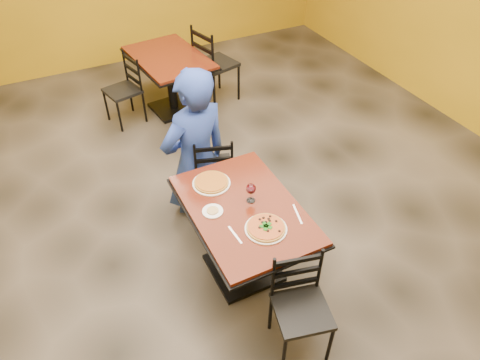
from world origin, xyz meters
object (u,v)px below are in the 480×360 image
pizza_far (211,182)px  wine_glass (251,192)px  pizza_main (266,227)px  side_plate (213,211)px  plate_far (211,183)px  chair_main_far (213,168)px  table_main (244,225)px  chair_second_left (122,91)px  chair_second_right (216,64)px  chair_main_near (302,312)px  plate_main (266,229)px  diner (195,143)px  table_second (170,71)px

pizza_far → wine_glass: size_ratio=1.56×
pizza_main → wine_glass: 0.33m
side_plate → wine_glass: 0.33m
plate_far → chair_main_far: bearing=66.5°
table_main → chair_main_far: 0.96m
chair_second_left → chair_second_right: (1.26, 0.00, 0.09)m
side_plate → chair_main_near: bearing=-71.7°
table_main → plate_main: (0.04, -0.27, 0.20)m
chair_main_near → pizza_main: chair_main_near is taller
plate_main → pizza_far: pizza_far is taller
chair_second_right → plate_main: bearing=148.0°
chair_second_left → side_plate: 2.74m
chair_main_far → chair_second_left: chair_second_left is taller
plate_far → wine_glass: wine_glass is taller
table_main → chair_main_near: chair_main_near is taller
plate_far → wine_glass: size_ratio=1.72×
chair_second_right → table_main: bearing=145.7°
diner → plate_far: bearing=68.8°
plate_main → pizza_far: size_ratio=1.11×
table_main → pizza_main: 0.35m
wine_glass → side_plate: bearing=176.6°
chair_main_far → pizza_far: (-0.25, -0.58, 0.36)m
table_second → chair_second_right: (0.63, 0.00, -0.05)m
table_second → pizza_far: pizza_far is taller
side_plate → wine_glass: wine_glass is taller
plate_main → plate_far: 0.66m
chair_second_left → pizza_main: chair_second_left is taller
diner → chair_main_far: bearing=156.9°
table_second → plate_main: (-0.33, -3.06, 0.20)m
table_main → diner: diner is taller
plate_far → side_plate: (-0.12, -0.30, 0.00)m
table_main → chair_main_near: size_ratio=1.48×
plate_main → pizza_far: 0.66m
chair_second_left → chair_main_far: bearing=-1.4°
wine_glass → chair_main_far: bearing=86.4°
chair_main_near → wine_glass: 0.95m
chair_second_right → wine_glass: bearing=146.9°
pizza_far → chair_second_right: bearing=65.4°
table_second → pizza_main: pizza_main is taller
chair_main_far → pizza_main: (-0.10, -1.22, 0.36)m
chair_main_far → plate_far: bearing=84.2°
pizza_main → plate_main: bearing=0.0°
chair_main_far → pizza_main: chair_main_far is taller
plate_far → plate_main: bearing=-76.6°
table_second → pizza_main: 3.08m
table_second → chair_main_near: chair_main_near is taller
pizza_far → wine_glass: (0.20, -0.32, 0.07)m
chair_main_far → chair_second_left: size_ratio=0.97×
pizza_main → pizza_far: size_ratio=1.01×
chair_main_far → table_second: bearing=-79.4°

